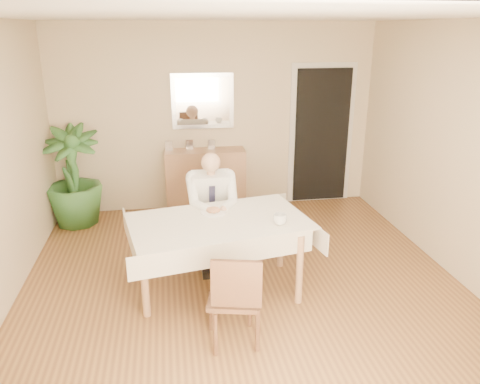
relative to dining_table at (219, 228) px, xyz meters
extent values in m
plane|color=brown|center=(0.25, -0.12, -0.67)|extent=(5.00, 5.00, 0.00)
plane|color=silver|center=(0.25, -0.12, 1.93)|extent=(5.00, 5.00, 0.00)
cube|color=#C5B18D|center=(0.25, 2.38, 0.63)|extent=(4.50, 0.02, 2.60)
cube|color=#C5B18D|center=(0.25, -2.62, 0.63)|extent=(4.50, 0.02, 2.60)
cube|color=#C5B18D|center=(2.50, -0.12, 0.63)|extent=(0.02, 5.00, 2.60)
cube|color=beige|center=(0.25, -2.60, 0.78)|extent=(1.34, 0.02, 1.44)
cube|color=white|center=(0.25, -2.58, 0.78)|extent=(1.18, 0.02, 1.28)
cube|color=beige|center=(1.80, 2.36, 0.33)|extent=(0.96, 0.03, 2.10)
cube|color=black|center=(1.80, 2.33, 0.33)|extent=(0.80, 0.05, 1.95)
cube|color=silver|center=(0.06, 2.35, 0.88)|extent=(0.86, 0.03, 0.76)
cube|color=white|center=(0.06, 2.33, 0.88)|extent=(0.74, 0.02, 0.64)
cube|color=#966945|center=(0.00, 0.00, 0.05)|extent=(1.74, 1.18, 0.04)
cube|color=beige|center=(0.00, 0.00, 0.08)|extent=(1.85, 1.29, 0.01)
cube|color=beige|center=(0.00, -0.50, -0.03)|extent=(1.67, 0.32, 0.22)
cube|color=beige|center=(0.00, 0.50, -0.03)|extent=(1.67, 0.32, 0.22)
cube|color=beige|center=(-0.85, 0.00, -0.03)|extent=(0.20, 0.99, 0.22)
cube|color=beige|center=(0.85, 0.00, -0.03)|extent=(0.20, 0.99, 0.22)
cylinder|color=#966945|center=(-0.72, -0.37, -0.32)|extent=(0.07, 0.07, 0.70)
cylinder|color=#966945|center=(0.72, -0.37, -0.32)|extent=(0.07, 0.07, 0.70)
cylinder|color=#966945|center=(-0.72, 0.37, -0.32)|extent=(0.07, 0.07, 0.70)
cylinder|color=#966945|center=(0.72, 0.37, -0.32)|extent=(0.07, 0.07, 0.70)
cube|color=#452818|center=(0.00, 0.80, -0.20)|extent=(0.46, 0.46, 0.04)
cube|color=#452818|center=(0.00, 1.00, 0.06)|extent=(0.45, 0.05, 0.45)
cylinder|color=#452818|center=(-0.19, 0.61, -0.45)|extent=(0.04, 0.04, 0.44)
cylinder|color=#452818|center=(0.19, 0.61, -0.45)|extent=(0.04, 0.04, 0.44)
cylinder|color=#452818|center=(-0.19, 0.99, -0.45)|extent=(0.04, 0.04, 0.44)
cylinder|color=#452818|center=(0.19, 0.99, -0.45)|extent=(0.04, 0.04, 0.44)
cube|color=#452818|center=(0.02, -0.84, -0.26)|extent=(0.48, 0.48, 0.04)
cube|color=#452818|center=(0.02, -1.02, -0.02)|extent=(0.40, 0.13, 0.40)
cylinder|color=#452818|center=(-0.15, -1.01, -0.47)|extent=(0.04, 0.04, 0.39)
cylinder|color=#452818|center=(0.19, -1.01, -0.47)|extent=(0.04, 0.04, 0.39)
cylinder|color=#452818|center=(-0.15, -0.67, -0.47)|extent=(0.04, 0.04, 0.39)
cylinder|color=#452818|center=(0.19, -0.67, -0.47)|extent=(0.04, 0.04, 0.39)
cube|color=white|center=(0.00, 0.76, 0.08)|extent=(0.42, 0.31, 0.55)
cube|color=black|center=(0.00, 0.64, 0.05)|extent=(0.07, 0.08, 0.36)
cylinder|color=tan|center=(0.00, 0.71, 0.37)|extent=(0.09, 0.09, 0.08)
sphere|color=tan|center=(0.00, 0.69, 0.47)|extent=(0.21, 0.21, 0.21)
cube|color=black|center=(-0.10, 0.56, -0.15)|extent=(0.13, 0.42, 0.13)
cube|color=black|center=(0.10, 0.56, -0.15)|extent=(0.13, 0.42, 0.13)
cube|color=black|center=(-0.10, 0.38, -0.44)|extent=(0.11, 0.12, 0.45)
cube|color=black|center=(0.10, 0.38, -0.44)|extent=(0.11, 0.12, 0.45)
cube|color=black|center=(-0.10, 0.32, -0.63)|extent=(0.11, 0.26, 0.07)
cube|color=black|center=(0.10, 0.32, -0.63)|extent=(0.11, 0.26, 0.07)
cylinder|color=white|center=(-0.03, 0.20, 0.09)|extent=(0.26, 0.26, 0.02)
ellipsoid|color=#93613E|center=(-0.03, 0.20, 0.11)|extent=(0.14, 0.14, 0.06)
cylinder|color=silver|center=(0.01, 0.14, 0.11)|extent=(0.01, 0.13, 0.01)
cylinder|color=silver|center=(-0.07, 0.14, 0.11)|extent=(0.01, 0.13, 0.01)
imported|color=white|center=(0.56, -0.19, 0.14)|extent=(0.17, 0.17, 0.10)
cube|color=#966945|center=(0.06, 2.20, -0.22)|extent=(1.12, 0.41, 0.89)
cube|color=silver|center=(-0.43, 2.24, 0.29)|extent=(0.10, 0.02, 0.14)
cube|color=silver|center=(-0.15, 2.28, 0.29)|extent=(0.10, 0.02, 0.14)
cube|color=silver|center=(0.16, 2.23, 0.29)|extent=(0.10, 0.02, 0.14)
imported|color=#254E1F|center=(-1.70, 1.97, 0.00)|extent=(0.75, 0.75, 1.33)
camera|label=1|loc=(-0.45, -4.15, 1.85)|focal=35.00mm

